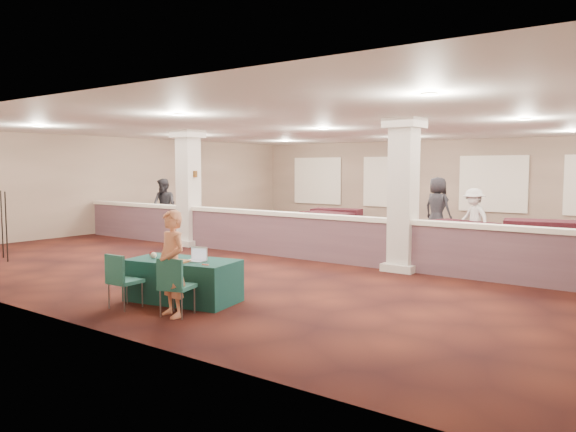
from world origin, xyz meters
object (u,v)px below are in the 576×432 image
Objects in this scene: near_table at (183,280)px; conf_chair_main at (174,282)px; far_table_front_right at (463,235)px; attendee_a at (164,205)px; far_table_back_center at (327,223)px; far_table_front_center at (345,235)px; attendee_d at (437,208)px; far_table_back_left at (337,219)px; attendee_b at (474,218)px; conf_chair_side at (121,277)px; far_table_front_left at (192,222)px; far_table_back_right at (544,236)px; woman at (172,264)px.

near_table is 2.04× the size of conf_chair_main.
attendee_a is at bearing -165.30° from far_table_front_right.
near_table is at bearing -70.85° from far_table_back_center.
attendee_d is (0.95, 3.89, 0.54)m from far_table_front_center.
far_table_back_left is 1.07× the size of attendee_b.
attendee_b is at bearing 158.23° from attendee_d.
attendee_a is at bearing 123.33° from conf_chair_main.
attendee_b is 0.85× the size of attendee_d.
attendee_a is at bearing 132.35° from conf_chair_side.
far_table_front_left is at bearing 126.76° from conf_chair_side.
conf_chair_side reaches higher than far_table_back_right.
woman is at bearing -79.25° from far_table_front_center.
attendee_b is at bearing 18.02° from far_table_front_left.
conf_chair_main is 0.27m from woman.
far_table_back_left is 6.07m from attendee_a.
far_table_front_center is 1.10× the size of attendee_a.
far_table_front_left is at bearing 46.54° from attendee_d.
woman is 7.34m from far_table_front_center.
woman is 9.61m from far_table_front_right.
attendee_b is 1.95m from attendee_d.
woman is 10.99m from attendee_a.
attendee_d reaches higher than attendee_a.
woman is 10.15m from far_table_front_left.
far_table_back_center is at bearing 173.40° from far_table_front_right.
attendee_d is (-3.31, 0.99, 0.54)m from far_table_back_right.
far_table_back_right reaches higher than far_table_back_center.
far_table_front_left is (-6.57, 6.46, 0.06)m from near_table.
far_table_back_left is at bearing 97.57° from near_table.
attendee_d is (-0.41, 11.09, 0.16)m from woman.
conf_chair_side is 0.50× the size of far_table_back_left.
conf_chair_main is 0.44× the size of far_table_front_center.
far_table_front_right is 5.72m from far_table_back_left.
attendee_b is at bearing 75.15° from conf_chair_side.
far_table_front_center is 7.04m from attendee_a.
far_table_back_right is at bearing 16.10° from far_table_front_left.
attendee_d reaches higher than far_table_back_right.
attendee_b is (2.08, 10.07, 0.30)m from conf_chair_side.
attendee_a reaches higher than conf_chair_side.
far_table_front_left is 1.34m from attendee_a.
attendee_a reaches higher than far_table_front_left.
conf_chair_side is 10.41m from attendee_a.
near_table is 9.90m from far_table_back_center.
attendee_b is (1.69, 9.14, 0.46)m from near_table.
far_table_back_center is 3.61m from attendee_d.
far_table_front_right is at bearing 96.41° from woman.
attendee_a reaches higher than far_table_back_right.
far_table_front_center is at bearing 92.75° from attendee_d.
woman reaches higher than conf_chair_main.
far_table_back_center is at bearing 102.36° from conf_chair_side.
far_table_front_right is at bearing 147.84° from attendee_d.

